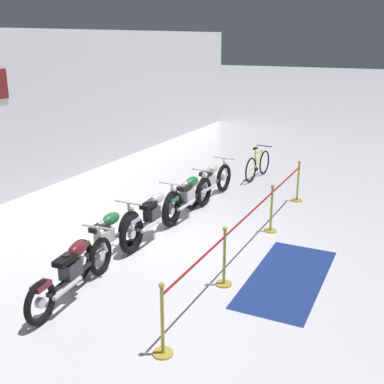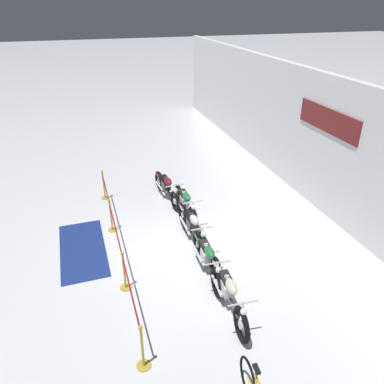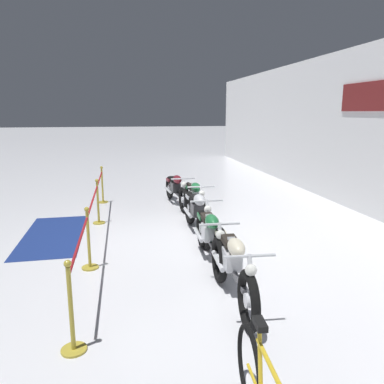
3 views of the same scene
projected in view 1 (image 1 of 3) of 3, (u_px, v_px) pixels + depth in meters
ground_plane at (178, 240)px, 9.91m from camera, size 120.00×120.00×0.00m
motorcycle_maroon_0 at (73, 270)px, 7.65m from camera, size 2.33×0.62×0.92m
motorcycle_green_1 at (107, 238)px, 8.86m from camera, size 2.30×0.62×0.94m
motorcycle_silver_2 at (154, 216)px, 9.94m from camera, size 2.45×0.62×0.96m
motorcycle_green_3 at (189, 197)px, 11.16m from camera, size 2.28×0.62×0.94m
motorcycle_cream_4 at (210, 182)px, 12.25m from camera, size 2.42×0.62×0.95m
bicycle at (258, 165)px, 14.16m from camera, size 1.74×0.48×0.97m
stanchion_far_left at (228, 244)px, 8.04m from camera, size 7.04×0.28×1.05m
stanchion_mid_left at (224, 265)px, 8.03m from camera, size 0.28×0.28×1.05m
stanchion_mid_right at (271, 216)px, 10.26m from camera, size 0.28×0.28×1.05m
stanchion_far_right at (298, 187)px, 12.18m from camera, size 0.28×0.28×1.05m
floor_banner at (287, 277)px, 8.37m from camera, size 2.82×1.24×0.01m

